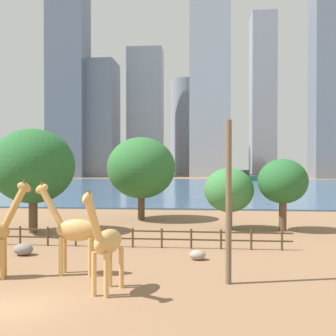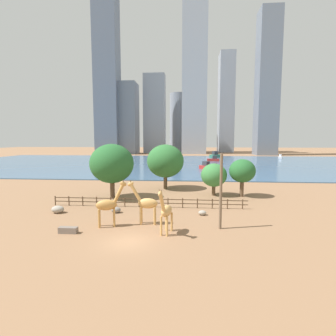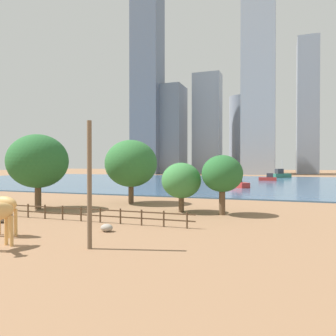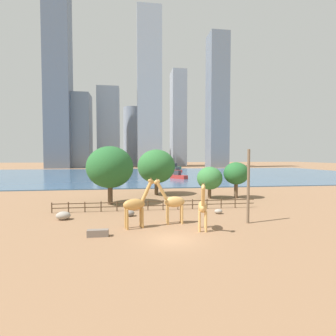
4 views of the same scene
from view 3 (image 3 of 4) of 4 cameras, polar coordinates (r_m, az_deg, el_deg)
The scene contains 19 objects.
ground_plane at distance 94.81m, azimuth 7.56°, elevation -2.34°, with size 400.00×400.00×0.00m, color #8C6647.
harbor_water at distance 91.88m, azimuth 7.18°, elevation -2.38°, with size 180.00×86.00×0.20m, color #3D6084.
giraffe_tall at distance 25.89m, azimuth -26.98°, elevation -5.59°, with size 3.31×0.90×4.76m.
utility_pole at distance 20.08m, azimuth -13.52°, elevation -2.86°, with size 0.28×0.28×7.66m, color brown.
boulder_by_pole at distance 25.32m, azimuth -10.64°, elevation -10.19°, with size 0.94×0.77×0.58m, color gray.
enclosure_fence at distance 31.80m, azimuth -19.05°, elevation -7.12°, with size 26.12×0.14×1.30m.
tree_left_large at distance 32.94m, azimuth 9.42°, elevation -1.03°, with size 4.09×4.09×5.96m.
tree_center_broad at distance 34.41m, azimuth 2.34°, elevation -2.21°, with size 4.16×4.16×5.20m.
tree_right_tall at distance 39.30m, azimuth -21.72°, elevation 1.09°, with size 6.66×6.66×8.38m.
tree_left_small at distance 42.15m, azimuth -6.46°, elevation 0.78°, with size 6.69×6.69×8.14m.
boat_ferry at distance 69.34m, azimuth 12.16°, elevation -2.66°, with size 4.89×5.38×2.36m.
boat_tug at distance 122.21m, azimuth 19.04°, elevation -1.09°, with size 6.96×6.74×6.41m.
boat_barge at distance 99.13m, azimuth 17.04°, elevation -1.69°, with size 4.95×1.83×2.17m.
skyline_tower_needle at distance 183.72m, azimuth 12.77°, elevation 5.62°, with size 13.89×13.89×41.60m, color gray.
skyline_block_central at distance 170.00m, azimuth -3.61°, elevation 16.43°, with size 13.90×12.36×102.17m, color slate.
skyline_block_left at distance 172.56m, azimuth 6.85°, elevation 7.64°, with size 14.10×9.49×51.68m, color #939EAD.
skyline_block_right at distance 184.90m, azimuth 23.11°, elevation 9.78°, with size 10.23×15.38×68.68m, color #939EAD.
skyline_tower_short at distance 166.00m, azimuth 0.58°, elevation 6.61°, with size 12.69×14.87×44.12m, color slate.
skyline_block_wide at distance 165.39m, azimuth 15.45°, elevation 16.45°, with size 15.31×9.28×99.90m, color #939EAD.
Camera 3 is at (19.47, -12.65, 5.08)m, focal length 35.00 mm.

